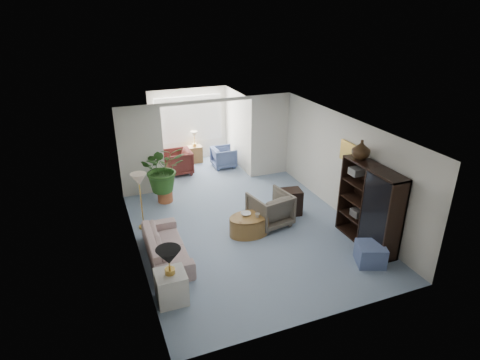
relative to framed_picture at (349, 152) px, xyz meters
name	(u,v)px	position (x,y,z in m)	size (l,w,h in m)	color
floor	(249,233)	(-2.46, 0.10, -1.70)	(6.00, 6.00, 0.00)	#869DB1
sunroom_floor	(200,170)	(-2.46, 4.20, -1.70)	(2.60, 2.60, 0.00)	#869DB1
back_pier_left	(141,152)	(-4.36, 3.10, -0.45)	(1.20, 0.12, 2.50)	silver
back_pier_right	(270,136)	(-0.56, 3.10, -0.45)	(1.20, 0.12, 2.50)	silver
back_header	(208,101)	(-2.46, 3.10, 0.75)	(2.60, 0.12, 0.10)	silver
window_pane	(189,119)	(-2.46, 5.28, -0.30)	(2.20, 0.02, 1.50)	white
window_blinds	(189,119)	(-2.46, 5.25, -0.30)	(2.20, 0.02, 1.50)	white
framed_picture	(349,152)	(0.00, 0.00, 0.00)	(0.04, 0.50, 0.40)	beige
sofa	(166,246)	(-4.44, -0.17, -1.42)	(1.95, 0.76, 0.57)	#B7AB9B
end_table	(171,287)	(-4.64, -1.52, -1.41)	(0.53, 0.53, 0.58)	beige
table_lamp	(169,257)	(-4.64, -1.52, -0.77)	(0.44, 0.44, 0.30)	black
floor_lamp	(139,179)	(-4.70, 1.25, -0.45)	(0.36, 0.36, 0.28)	beige
coffee_table	(249,225)	(-2.47, 0.08, -1.47)	(0.95, 0.95, 0.45)	brown
coffee_bowl	(246,214)	(-2.52, 0.18, -1.22)	(0.23, 0.23, 0.06)	silver
coffee_cup	(257,215)	(-2.32, -0.02, -1.20)	(0.11, 0.11, 0.10)	#B6AE9F
wingback_chair	(270,209)	(-1.85, 0.31, -1.29)	(0.87, 0.90, 0.82)	#6A6153
side_table_dark	(290,202)	(-1.15, 0.61, -1.38)	(0.54, 0.43, 0.65)	black
entertainment_cabinet	(369,206)	(-0.23, -1.21, -0.79)	(0.44, 1.64, 1.82)	black
cabinet_urn	(361,149)	(-0.23, -0.71, 0.33)	(0.40, 0.40, 0.42)	#311F10
ottoman	(370,254)	(-0.62, -1.88, -1.48)	(0.54, 0.54, 0.43)	slate
plant_pot	(165,196)	(-3.93, 2.43, -1.54)	(0.40, 0.40, 0.32)	#9D512D
house_plant	(163,168)	(-3.93, 2.43, -0.74)	(1.14, 0.99, 1.27)	#28541C
sunroom_chair_blue	(224,157)	(-1.64, 4.21, -1.37)	(0.70, 0.72, 0.66)	slate
sunroom_chair_maroon	(178,162)	(-3.14, 4.21, -1.33)	(0.80, 0.82, 0.75)	#511F1B
sunroom_table	(195,154)	(-2.39, 4.96, -1.43)	(0.45, 0.35, 0.55)	brown
shelf_clutter	(363,196)	(-0.28, -1.02, -0.61)	(0.30, 0.92, 1.06)	#54524F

